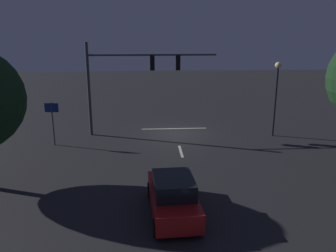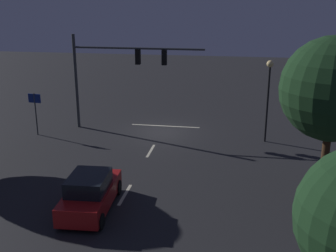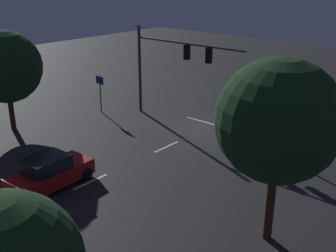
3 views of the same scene
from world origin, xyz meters
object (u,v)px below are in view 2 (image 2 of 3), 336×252
Objects in this scene: tree_left_far at (333,89)px; route_sign at (35,105)px; street_lamp_left_kerb at (269,86)px; car_approaching at (90,193)px; traffic_signal_assembly at (116,66)px.

route_sign is at bearing -19.36° from tree_left_far.
street_lamp_left_kerb is 15.35m from route_sign.
street_lamp_left_kerb is 1.82× the size of route_sign.
car_approaching is 11.64m from tree_left_far.
traffic_signal_assembly is 6.05m from route_sign.
car_approaching is 0.84× the size of street_lamp_left_kerb.
route_sign is 0.39× the size of tree_left_far.
car_approaching is 11.92m from route_sign.
street_lamp_left_kerb is at bearing -175.71° from route_sign.
tree_left_far is (-10.31, -3.30, 4.29)m from car_approaching.
route_sign is (15.23, 1.14, -1.59)m from street_lamp_left_kerb.
tree_left_far is at bearing 160.64° from route_sign.
traffic_signal_assembly is 10.25m from street_lamp_left_kerb.
street_lamp_left_kerb is 0.71× the size of tree_left_far.
street_lamp_left_kerb is (-10.16, 1.08, -0.84)m from traffic_signal_assembly.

